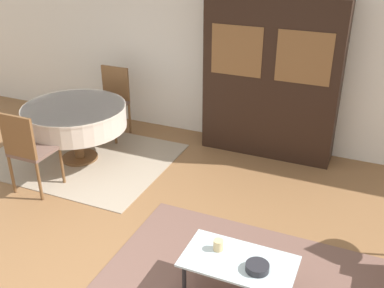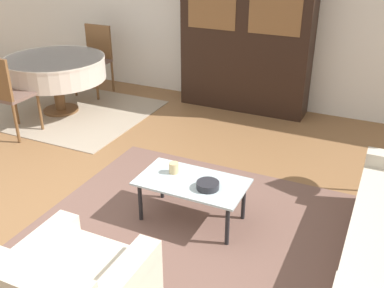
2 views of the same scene
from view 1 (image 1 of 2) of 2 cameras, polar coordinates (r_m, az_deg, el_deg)
name	(u,v)px [view 1 (image 1 of 2)]	position (r m, az deg, el deg)	size (l,w,h in m)	color
wall_back	(244,48)	(6.27, 6.59, 11.97)	(10.00, 0.06, 2.70)	silver
dining_rug	(81,157)	(6.32, -13.94, -1.64)	(2.42, 1.85, 0.01)	gray
coffee_table	(239,264)	(3.84, 5.96, -14.98)	(0.93, 0.51, 0.39)	black
display_cabinet	(271,78)	(5.99, 10.02, 8.21)	(1.76, 0.42, 2.12)	black
dining_table	(75,117)	(6.03, -14.64, 3.34)	(1.33, 1.33, 0.76)	brown
dining_chair_near	(28,147)	(5.44, -20.14, -0.42)	(0.44, 0.44, 1.01)	brown
dining_chair_far	(112,98)	(6.70, -10.09, 5.83)	(0.44, 0.44, 1.01)	brown
cup	(218,245)	(3.88, 3.36, -12.68)	(0.09, 0.09, 0.10)	tan
bowl	(257,267)	(3.73, 8.29, -15.23)	(0.19, 0.19, 0.06)	#232328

